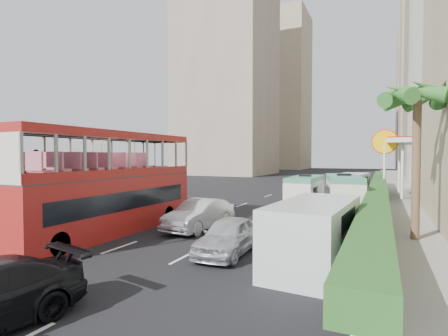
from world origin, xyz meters
The scene contains 18 objects.
ground_plane centered at (0.00, 0.00, 0.00)m, with size 200.00×200.00×0.00m, color black.
double_decker_bus centered at (-6.00, 0.00, 2.53)m, with size 2.50×11.00×5.06m, color #A61D1A.
car_silver_lane_a centered at (-2.24, 2.53, 0.00)m, with size 1.67×4.79×1.58m, color silver.
car_silver_lane_b centered at (0.95, -0.96, 0.00)m, with size 1.69×4.19×1.43m, color silver.
van_asset centered at (0.87, 15.85, 0.00)m, with size 2.14×4.64×1.29m, color silver.
minibus_near centered at (1.44, 11.58, 1.20)m, with size 1.80×5.41×2.40m, color silver.
minibus_far centered at (4.17, 10.31, 1.29)m, with size 1.95×5.84×2.59m, color silver.
panel_van_near centered at (4.31, -1.03, 1.13)m, with size 2.26×5.66×2.26m, color silver.
panel_van_far centered at (3.91, 20.67, 1.12)m, with size 2.23×5.58×2.23m, color silver.
sidewalk centered at (9.00, 25.00, 0.09)m, with size 6.00×120.00×0.18m, color #99968C.
kerb_wall centered at (6.20, 14.00, 0.68)m, with size 0.30×44.00×1.00m, color silver.
hedge centered at (6.20, 14.00, 1.53)m, with size 1.10×44.00×0.70m, color #2D6626.
palm_tree centered at (7.80, 4.00, 3.38)m, with size 0.36×0.36×6.40m, color brown.
shell_station centered at (10.00, 23.00, 2.75)m, with size 6.50×8.00×5.50m, color silver.
tower_far_a centered at (17.00, 82.00, 22.00)m, with size 14.00×14.00×44.00m, color tan.
tower_far_b centered at (17.00, 104.00, 20.00)m, with size 14.00×14.00×40.00m, color gray.
tower_left_a centered at (-24.00, 55.00, 26.00)m, with size 18.00×18.00×52.00m, color gray.
tower_left_b centered at (-22.00, 90.00, 23.00)m, with size 16.00×16.00×46.00m, color tan.
Camera 1 is at (6.46, -13.47, 3.87)m, focal length 28.00 mm.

